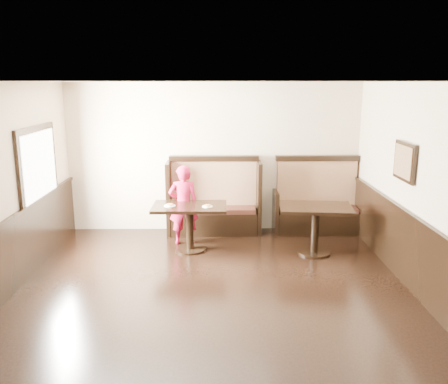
{
  "coord_description": "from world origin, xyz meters",
  "views": [
    {
      "loc": [
        0.05,
        -5.37,
        2.8
      ],
      "look_at": [
        0.17,
        2.35,
        1.0
      ],
      "focal_mm": 38.0,
      "sensor_mm": 36.0,
      "label": 1
    }
  ],
  "objects_px": {
    "booth_main": "(214,205)",
    "child": "(184,205)",
    "table_neighbor": "(315,218)",
    "table_main": "(190,216)",
    "booth_neighbor": "(317,207)"
  },
  "relations": [
    {
      "from": "booth_neighbor",
      "to": "child",
      "type": "xyz_separation_m",
      "value": [
        -2.48,
        -0.66,
        0.22
      ]
    },
    {
      "from": "booth_main",
      "to": "booth_neighbor",
      "type": "xyz_separation_m",
      "value": [
        1.95,
        -0.0,
        -0.05
      ]
    },
    {
      "from": "booth_main",
      "to": "table_main",
      "type": "bearing_deg",
      "value": -111.92
    },
    {
      "from": "table_main",
      "to": "child",
      "type": "bearing_deg",
      "value": 110.88
    },
    {
      "from": "booth_main",
      "to": "table_main",
      "type": "relative_size",
      "value": 1.41
    },
    {
      "from": "table_main",
      "to": "child",
      "type": "xyz_separation_m",
      "value": [
        -0.12,
        0.34,
        0.1
      ]
    },
    {
      "from": "table_main",
      "to": "table_neighbor",
      "type": "distance_m",
      "value": 2.09
    },
    {
      "from": "child",
      "to": "table_main",
      "type": "bearing_deg",
      "value": 105.92
    },
    {
      "from": "booth_main",
      "to": "child",
      "type": "height_order",
      "value": "booth_main"
    },
    {
      "from": "table_main",
      "to": "table_neighbor",
      "type": "height_order",
      "value": "table_neighbor"
    },
    {
      "from": "booth_main",
      "to": "table_neighbor",
      "type": "distance_m",
      "value": 2.06
    },
    {
      "from": "table_main",
      "to": "booth_neighbor",
      "type": "bearing_deg",
      "value": 23.96
    },
    {
      "from": "booth_neighbor",
      "to": "table_main",
      "type": "relative_size",
      "value": 1.32
    },
    {
      "from": "booth_main",
      "to": "table_main",
      "type": "height_order",
      "value": "booth_main"
    },
    {
      "from": "booth_main",
      "to": "table_neighbor",
      "type": "xyz_separation_m",
      "value": [
        1.68,
        -1.19,
        0.08
      ]
    }
  ]
}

